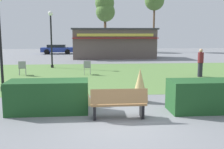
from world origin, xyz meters
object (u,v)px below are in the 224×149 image
at_px(lamppost_mid, 0,31).
at_px(parked_car_center_slot, 100,49).
at_px(food_kiosk, 114,43).
at_px(trash_bin, 216,95).
at_px(person_strolling, 200,63).
at_px(cafe_chair_west, 87,66).
at_px(parked_car_west_slot, 57,49).
at_px(tree_center_bg, 105,12).
at_px(lamppost_far, 51,32).
at_px(park_bench, 119,103).
at_px(tree_right_bg, 105,3).
at_px(tree_left_bg, 154,1).
at_px(cafe_chair_east, 22,67).

relative_size(lamppost_mid, parked_car_center_slot, 0.98).
bearing_deg(food_kiosk, trash_bin, -84.80).
bearing_deg(person_strolling, trash_bin, -104.21).
bearing_deg(cafe_chair_west, parked_car_west_slot, 102.20).
xyz_separation_m(person_strolling, tree_center_bg, (-4.23, 24.33, 4.83)).
bearing_deg(lamppost_far, park_bench, -73.81).
distance_m(park_bench, tree_right_bg, 32.77).
bearing_deg(parked_car_center_slot, trash_bin, -83.48).
bearing_deg(parked_car_west_slot, cafe_chair_west, -77.80).
height_order(person_strolling, tree_right_bg, tree_right_bg).
bearing_deg(cafe_chair_west, tree_left_bg, 66.55).
height_order(cafe_chair_west, tree_right_bg, tree_right_bg).
bearing_deg(parked_car_west_slot, parked_car_center_slot, -0.03).
bearing_deg(tree_right_bg, food_kiosk, -88.36).
distance_m(parked_car_center_slot, tree_left_bg, 11.04).
bearing_deg(trash_bin, tree_left_bg, 80.52).
xyz_separation_m(tree_left_bg, tree_right_bg, (-7.16, 0.89, -0.27)).
bearing_deg(cafe_chair_west, lamppost_mid, -129.34).
height_order(lamppost_far, cafe_chair_west, lamppost_far).
relative_size(trash_bin, parked_car_west_slot, 0.20).
xyz_separation_m(trash_bin, person_strolling, (2.20, 6.53, 0.44)).
xyz_separation_m(lamppost_far, person_strolling, (9.49, -5.23, -1.82)).
height_order(lamppost_mid, lamppost_far, same).
bearing_deg(lamppost_mid, cafe_chair_west, 50.66).
relative_size(parked_car_west_slot, parked_car_center_slot, 0.97).
bearing_deg(cafe_chair_east, parked_car_west_slot, 89.93).
height_order(cafe_chair_east, parked_car_west_slot, parked_car_west_slot).
bearing_deg(lamppost_mid, person_strolling, 16.73).
distance_m(trash_bin, cafe_chair_east, 11.79).
distance_m(lamppost_mid, tree_center_bg, 28.38).
relative_size(lamppost_far, trash_bin, 5.00).
height_order(parked_car_west_slot, tree_right_bg, tree_right_bg).
xyz_separation_m(cafe_chair_east, tree_left_bg, (13.65, 22.11, 6.72)).
xyz_separation_m(park_bench, cafe_chair_west, (-1.01, 9.01, 0.05)).
distance_m(lamppost_mid, parked_car_west_slot, 23.23).
relative_size(cafe_chair_east, tree_right_bg, 0.11).
bearing_deg(person_strolling, tree_right_bg, 104.37).
bearing_deg(lamppost_far, cafe_chair_west, -54.57).
xyz_separation_m(trash_bin, cafe_chair_east, (-8.62, 8.04, 0.10)).
xyz_separation_m(lamppost_mid, person_strolling, (10.55, 3.17, -1.82)).
distance_m(person_strolling, tree_left_bg, 24.63).
relative_size(cafe_chair_west, tree_center_bg, 0.12).
height_order(parked_car_center_slot, tree_center_bg, tree_center_bg).
xyz_separation_m(trash_bin, food_kiosk, (-1.81, 19.85, 1.17)).
height_order(park_bench, person_strolling, person_strolling).
bearing_deg(tree_center_bg, parked_car_west_slot, -146.40).
bearing_deg(tree_right_bg, cafe_chair_west, -96.09).
bearing_deg(trash_bin, lamppost_far, 121.80).
height_order(parked_car_west_slot, tree_left_bg, tree_left_bg).
bearing_deg(parked_car_west_slot, tree_left_bg, 14.97).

